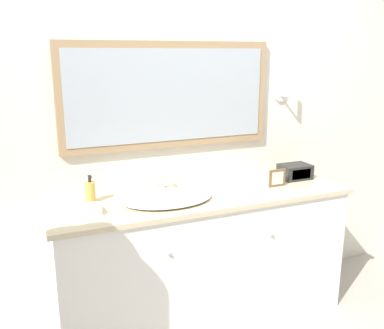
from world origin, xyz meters
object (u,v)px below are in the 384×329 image
Objects in this scene: sink_basin at (167,197)px; soap_bottle at (90,192)px; appliance_box at (295,172)px; picture_frame at (277,178)px.

sink_basin reaches higher than soap_bottle.
soap_bottle is (-0.43, 0.14, 0.05)m from sink_basin.
appliance_box is (0.98, 0.09, 0.03)m from sink_basin.
appliance_box is 1.75× the size of picture_frame.
picture_frame is at bearing -7.84° from soap_bottle.
picture_frame is (1.19, -0.16, -0.01)m from soap_bottle.
sink_basin is 0.45m from soap_bottle.
picture_frame is (-0.22, -0.11, 0.01)m from appliance_box.
soap_bottle is 0.81× the size of appliance_box.
sink_basin is 2.61× the size of appliance_box.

